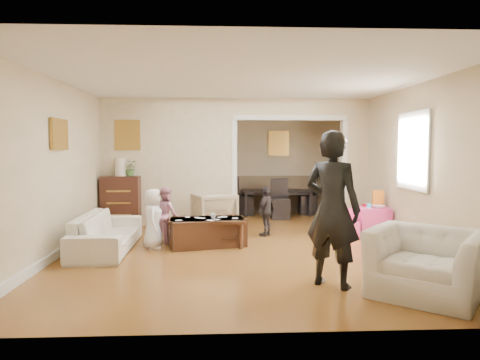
{
  "coord_description": "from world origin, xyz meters",
  "views": [
    {
      "loc": [
        -0.34,
        -7.13,
        1.62
      ],
      "look_at": [
        0.0,
        0.2,
        1.05
      ],
      "focal_mm": 32.35,
      "sensor_mm": 36.0,
      "label": 1
    }
  ],
  "objects_px": {
    "child_kneel_a": "(153,219)",
    "coffee_table": "(207,232)",
    "armchair_front": "(425,263)",
    "child_kneel_b": "(166,214)",
    "dresser": "(121,202)",
    "coffee_cup": "(213,216)",
    "play_table": "(373,221)",
    "table_lamp": "(121,167)",
    "armchair_back": "(214,210)",
    "adult_person": "(332,209)",
    "sofa": "(107,232)",
    "child_toddler": "(266,211)",
    "cyan_cup": "(369,206)",
    "dining_table": "(276,202)"
  },
  "relations": [
    {
      "from": "child_kneel_a",
      "to": "coffee_table",
      "type": "bearing_deg",
      "value": -84.43
    },
    {
      "from": "armchair_front",
      "to": "child_kneel_b",
      "type": "bearing_deg",
      "value": 177.06
    },
    {
      "from": "dresser",
      "to": "coffee_cup",
      "type": "relative_size",
      "value": 10.38
    },
    {
      "from": "coffee_cup",
      "to": "play_table",
      "type": "distance_m",
      "value": 3.0
    },
    {
      "from": "table_lamp",
      "to": "play_table",
      "type": "height_order",
      "value": "table_lamp"
    },
    {
      "from": "coffee_table",
      "to": "armchair_front",
      "type": "bearing_deg",
      "value": -45.76
    },
    {
      "from": "armchair_back",
      "to": "dresser",
      "type": "relative_size",
      "value": 0.75
    },
    {
      "from": "adult_person",
      "to": "sofa",
      "type": "bearing_deg",
      "value": 6.73
    },
    {
      "from": "dresser",
      "to": "coffee_cup",
      "type": "xyz_separation_m",
      "value": [
        1.87,
        -1.77,
        -0.02
      ]
    },
    {
      "from": "coffee_table",
      "to": "child_kneel_a",
      "type": "distance_m",
      "value": 0.9
    },
    {
      "from": "coffee_cup",
      "to": "child_kneel_a",
      "type": "xyz_separation_m",
      "value": [
        -0.95,
        -0.1,
        -0.02
      ]
    },
    {
      "from": "child_kneel_a",
      "to": "child_kneel_b",
      "type": "xyz_separation_m",
      "value": [
        0.15,
        0.45,
        -0.0
      ]
    },
    {
      "from": "coffee_table",
      "to": "child_toddler",
      "type": "height_order",
      "value": "child_toddler"
    },
    {
      "from": "child_kneel_b",
      "to": "table_lamp",
      "type": "bearing_deg",
      "value": 2.46
    },
    {
      "from": "cyan_cup",
      "to": "child_kneel_a",
      "type": "height_order",
      "value": "child_kneel_a"
    },
    {
      "from": "child_kneel_b",
      "to": "armchair_back",
      "type": "bearing_deg",
      "value": -66.96
    },
    {
      "from": "table_lamp",
      "to": "child_toddler",
      "type": "bearing_deg",
      "value": -19.07
    },
    {
      "from": "cyan_cup",
      "to": "dining_table",
      "type": "bearing_deg",
      "value": 117.54
    },
    {
      "from": "dresser",
      "to": "dining_table",
      "type": "xyz_separation_m",
      "value": [
        3.33,
        1.49,
        -0.22
      ]
    },
    {
      "from": "armchair_back",
      "to": "child_kneel_a",
      "type": "bearing_deg",
      "value": 40.47
    },
    {
      "from": "coffee_cup",
      "to": "dining_table",
      "type": "relative_size",
      "value": 0.06
    },
    {
      "from": "table_lamp",
      "to": "play_table",
      "type": "bearing_deg",
      "value": -12.24
    },
    {
      "from": "dresser",
      "to": "child_kneel_a",
      "type": "bearing_deg",
      "value": -63.88
    },
    {
      "from": "armchair_front",
      "to": "child_kneel_b",
      "type": "distance_m",
      "value": 4.2
    },
    {
      "from": "play_table",
      "to": "cyan_cup",
      "type": "xyz_separation_m",
      "value": [
        -0.1,
        -0.05,
        0.3
      ]
    },
    {
      "from": "cyan_cup",
      "to": "sofa",
      "type": "bearing_deg",
      "value": -168.73
    },
    {
      "from": "child_kneel_a",
      "to": "coffee_cup",
      "type": "bearing_deg",
      "value": -88.43
    },
    {
      "from": "dresser",
      "to": "child_kneel_b",
      "type": "relative_size",
      "value": 1.09
    },
    {
      "from": "coffee_cup",
      "to": "child_kneel_b",
      "type": "distance_m",
      "value": 0.87
    },
    {
      "from": "armchair_front",
      "to": "dining_table",
      "type": "xyz_separation_m",
      "value": [
        -0.87,
        5.71,
        -0.07
      ]
    },
    {
      "from": "armchair_front",
      "to": "child_kneel_a",
      "type": "xyz_separation_m",
      "value": [
        -3.28,
        2.34,
        0.12
      ]
    },
    {
      "from": "sofa",
      "to": "play_table",
      "type": "relative_size",
      "value": 3.66
    },
    {
      "from": "coffee_cup",
      "to": "sofa",
      "type": "bearing_deg",
      "value": -173.18
    },
    {
      "from": "cyan_cup",
      "to": "child_kneel_b",
      "type": "bearing_deg",
      "value": -174.61
    },
    {
      "from": "sofa",
      "to": "play_table",
      "type": "bearing_deg",
      "value": -79.54
    },
    {
      "from": "child_toddler",
      "to": "child_kneel_a",
      "type": "bearing_deg",
      "value": -29.09
    },
    {
      "from": "sofa",
      "to": "cyan_cup",
      "type": "distance_m",
      "value": 4.55
    },
    {
      "from": "dining_table",
      "to": "child_kneel_a",
      "type": "relative_size",
      "value": 1.74
    },
    {
      "from": "coffee_cup",
      "to": "dining_table",
      "type": "height_order",
      "value": "dining_table"
    },
    {
      "from": "sofa",
      "to": "child_kneel_b",
      "type": "height_order",
      "value": "child_kneel_b"
    },
    {
      "from": "play_table",
      "to": "dining_table",
      "type": "distance_m",
      "value": 2.9
    },
    {
      "from": "armchair_back",
      "to": "child_kneel_a",
      "type": "xyz_separation_m",
      "value": [
        -0.94,
        -1.69,
        0.12
      ]
    },
    {
      "from": "sofa",
      "to": "dining_table",
      "type": "bearing_deg",
      "value": -43.14
    },
    {
      "from": "sofa",
      "to": "cyan_cup",
      "type": "bearing_deg",
      "value": -79.9
    },
    {
      "from": "armchair_front",
      "to": "armchair_back",
      "type": "bearing_deg",
      "value": 158.94
    },
    {
      "from": "coffee_table",
      "to": "dining_table",
      "type": "relative_size",
      "value": 0.73
    },
    {
      "from": "sofa",
      "to": "armchair_back",
      "type": "bearing_deg",
      "value": -43.75
    },
    {
      "from": "sofa",
      "to": "dining_table",
      "type": "height_order",
      "value": "dining_table"
    },
    {
      "from": "child_toddler",
      "to": "child_kneel_b",
      "type": "bearing_deg",
      "value": -40.01
    },
    {
      "from": "coffee_cup",
      "to": "armchair_back",
      "type": "bearing_deg",
      "value": 90.37
    }
  ]
}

